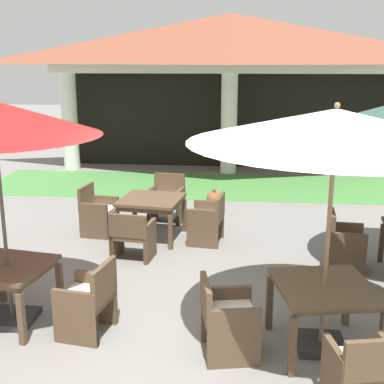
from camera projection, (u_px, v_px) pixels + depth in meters
The scene contains 16 objects.
ground_plane at pixel (204, 362), 5.35m from camera, with size 60.00×60.00×0.00m, color gray.
background_pavilion at pixel (230, 50), 13.55m from camera, with size 10.14×3.09×4.23m.
lawn_strip at pixel (226, 186), 12.72m from camera, with size 11.94×2.76×0.01m, color #47843D.
patio_table_near_foreground at pixel (8, 272), 6.01m from camera, with size 1.05×1.05×0.73m.
patio_chair_near_foreground_east at pixel (89, 300), 5.81m from camera, with size 0.62×0.67×0.87m.
patio_table_mid_left at pixel (151, 203), 8.90m from camera, with size 1.15×1.15×0.73m.
patio_chair_mid_left_north at pixel (167, 200), 9.91m from camera, with size 0.70×0.61×0.90m.
patio_chair_mid_left_east at pixel (208, 220), 8.74m from camera, with size 0.62×0.69×0.84m.
patio_chair_mid_left_south at pixel (132, 236), 8.01m from camera, with size 0.68×0.58×0.78m.
patio_chair_mid_left_west at pixel (97, 212), 9.18m from camera, with size 0.61×0.66×0.89m.
patio_chair_mid_right_west at pixel (344, 244), 7.61m from camera, with size 0.56×0.60×0.89m.
patio_table_far_back at pixel (324, 293), 5.44m from camera, with size 1.17×1.17×0.75m.
patio_umbrella_far_back at pixel (336, 128), 5.00m from camera, with size 2.95×2.95×2.66m.
patio_chair_far_back_west at pixel (227, 319), 5.41m from camera, with size 0.67×0.68×0.84m.
patio_chair_far_back_south at pixel (363, 372), 4.50m from camera, with size 0.65×0.60×0.82m.
terracotta_urn at pixel (214, 198), 11.04m from camera, with size 0.33×0.33×0.38m.
Camera 1 is at (0.33, -4.72, 3.07)m, focal length 47.87 mm.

